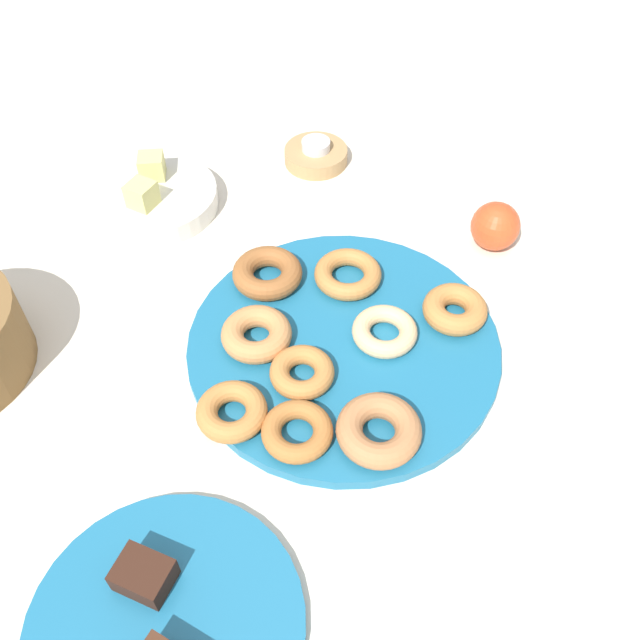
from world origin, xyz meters
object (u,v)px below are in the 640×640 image
Objects in this scene: donut_0 at (348,274)px; donut_3 at (267,273)px; donut_4 at (256,334)px; donut_plate at (343,345)px; cake_plate at (166,626)px; donut_6 at (385,331)px; melon_chunk_left at (142,195)px; brownie_far at (144,575)px; donut_7 at (232,411)px; tealight at (316,145)px; apple at (495,226)px; fruit_bowl at (155,199)px; candle_holder at (316,156)px; donut_5 at (297,431)px; melon_chunk_right at (152,166)px; donut_2 at (379,430)px; donut_1 at (302,372)px; donut_8 at (455,309)px.

donut_3 reaches higher than donut_0.
donut_3 and donut_4 have the same top height.
donut_plate is 1.48× the size of cake_plate.
melon_chunk_left is (0.14, 0.38, 0.02)m from donut_6.
donut_7 is at bearing -5.22° from brownie_far.
tealight reaches higher than donut_6.
donut_7 is at bearing -175.27° from tealight.
apple is (0.60, -0.23, 0.03)m from cake_plate.
donut_3 is at bearing -118.73° from fruit_bowl.
candle_holder is (0.50, 0.04, -0.02)m from donut_7.
donut_5 is (-0.14, 0.02, 0.02)m from donut_plate.
fruit_bowl is at bearing 130.25° from tealight.
melon_chunk_left is 0.53× the size of apple.
melon_chunk_right is at bearing 56.71° from donut_3.
donut_2 is 1.17× the size of donut_6.
candle_holder is at bearing 13.17° from donut_5.
candle_holder is 0.29m from melon_chunk_left.
donut_5 is at bearing -167.64° from donut_1.
apple is at bearing -84.38° from fruit_bowl.
apple reaches higher than donut_3.
cake_plate is at bearing -175.57° from candle_holder.
melon_chunk_left is at bearing 46.42° from donut_5.
donut_1 is 0.81× the size of donut_2.
fruit_bowl is at bearing 24.81° from cake_plate.
cake_plate is 3.81× the size of apple.
donut_7 is 0.19m from brownie_far.
donut_4 is 1.08× the size of donut_6.
apple is at bearing -59.23° from donut_3.
donut_8 is 0.48m from cake_plate.
fruit_bowl is 0.05m from melon_chunk_right.
fruit_bowl is at bearing 130.25° from candle_holder.
donut_7 is (-0.11, -0.01, -0.00)m from donut_4.
donut_4 is 0.47× the size of fruit_bowl.
melon_chunk_right reaches higher than donut_1.
donut_8 is at bearing -137.87° from candle_holder.
fruit_bowl reaches higher than cake_plate.
tealight is at bearing 22.86° from donut_2.
cake_plate is 5.02× the size of brownie_far.
donut_7 is 0.31m from donut_8.
apple reaches higher than candle_holder.
tealight is at bearing 67.39° from apple.
donut_8 is 0.31× the size of cake_plate.
brownie_far is 0.63m from apple.
donut_5 reaches higher than candle_holder.
brownie_far is 1.44× the size of melon_chunk_left.
donut_6 is at bearing -114.27° from fruit_bowl.
donut_0 is at bearing 38.68° from donut_6.
donut_2 is 0.49m from melon_chunk_left.
donut_3 is 1.06× the size of donut_4.
melon_chunk_right is at bearing 23.21° from brownie_far.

